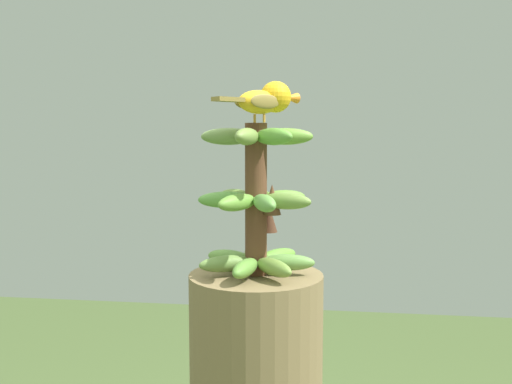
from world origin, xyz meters
name	(u,v)px	position (x,y,z in m)	size (l,w,h in m)	color
banana_bunch	(257,200)	(0.00, 0.00, 1.45)	(0.24, 0.23, 0.30)	brown
perched_bird	(267,100)	(-0.01, -0.02, 1.65)	(0.17, 0.15, 0.08)	#C68933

